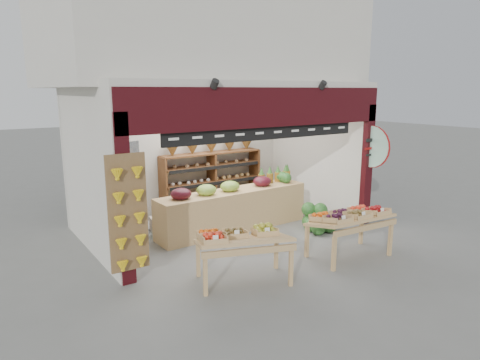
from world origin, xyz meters
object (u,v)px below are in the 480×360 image
at_px(back_shelving, 212,167).
at_px(cardboard_stack, 148,224).
at_px(display_table_left, 236,238).
at_px(watermelon_pile, 319,221).
at_px(refrigerator, 115,187).
at_px(display_table_right, 350,217).
at_px(mid_counter, 233,208).

bearing_deg(back_shelving, cardboard_stack, -153.61).
height_order(display_table_left, watermelon_pile, display_table_left).
relative_size(refrigerator, display_table_right, 1.27).
bearing_deg(mid_counter, display_table_right, -70.03).
relative_size(mid_counter, watermelon_pile, 4.21).
bearing_deg(display_table_left, mid_counter, 57.75).
xyz_separation_m(mid_counter, watermelon_pile, (1.50, -1.07, -0.27)).
height_order(back_shelving, refrigerator, refrigerator).
xyz_separation_m(refrigerator, display_table_left, (0.76, -3.43, -0.26)).
xyz_separation_m(back_shelving, display_table_right, (0.39, -4.18, -0.33)).
distance_m(back_shelving, cardboard_stack, 2.57).
height_order(mid_counter, display_table_right, mid_counter).
xyz_separation_m(back_shelving, refrigerator, (-2.60, -0.45, -0.11)).
xyz_separation_m(refrigerator, watermelon_pile, (3.61, -2.37, -0.76)).
bearing_deg(display_table_left, back_shelving, 64.61).
distance_m(back_shelving, display_table_right, 4.21).
relative_size(mid_counter, display_table_left, 2.14).
xyz_separation_m(back_shelving, mid_counter, (-0.50, -1.75, -0.60)).
distance_m(back_shelving, display_table_left, 4.31).
xyz_separation_m(cardboard_stack, display_table_right, (2.57, -3.10, 0.50)).
distance_m(cardboard_stack, display_table_left, 2.85).
bearing_deg(refrigerator, watermelon_pile, -49.73).
height_order(cardboard_stack, mid_counter, mid_counter).
distance_m(refrigerator, cardboard_stack, 1.05).
height_order(display_table_right, watermelon_pile, display_table_right).
bearing_deg(watermelon_pile, display_table_left, -159.49).
xyz_separation_m(cardboard_stack, watermelon_pile, (3.19, -1.73, -0.03)).
xyz_separation_m(mid_counter, display_table_right, (0.88, -2.44, 0.26)).
height_order(back_shelving, watermelon_pile, back_shelving).
height_order(refrigerator, cardboard_stack, refrigerator).
distance_m(cardboard_stack, mid_counter, 1.82).
bearing_deg(cardboard_stack, refrigerator, 123.88).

